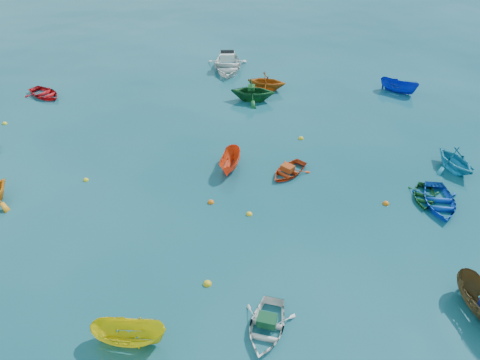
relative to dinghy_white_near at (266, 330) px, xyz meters
name	(u,v)px	position (x,y,z in m)	size (l,w,h in m)	color
ground	(271,244)	(1.91, 4.54, 0.00)	(160.00, 160.00, 0.00)	#0A3E4B
dinghy_white_near	(266,330)	(0.00, 0.00, 0.00)	(2.10, 2.93, 0.61)	silver
dinghy_blue_se	(438,205)	(11.54, 4.70, 0.00)	(2.39, 3.34, 0.69)	#0E42B4
sampan_yellow_mid	(131,342)	(-5.20, 1.07, 0.00)	(1.12, 2.98, 1.15)	yellow
dinghy_green_e	(424,198)	(11.14, 5.42, 0.00)	(1.73, 2.42, 0.50)	#124D20
dinghy_cyan_se	(453,169)	(14.48, 7.32, 0.00)	(2.49, 2.89, 1.52)	teal
sampan_orange_n	(230,168)	(1.90, 11.40, 0.00)	(1.05, 2.79, 1.08)	#F34716
dinghy_green_n	(253,100)	(6.08, 19.62, 0.00)	(2.83, 3.28, 1.73)	#125123
dinghy_red_ne	(288,173)	(4.99, 9.85, 0.00)	(1.91, 2.67, 0.55)	red
sampan_blue_far	(398,92)	(17.33, 17.57, 0.00)	(1.11, 2.95, 1.14)	#0E23AF
dinghy_red_far	(45,96)	(-8.87, 25.07, 0.00)	(2.20, 3.08, 0.64)	red
dinghy_orange_far	(266,90)	(7.72, 21.10, 0.00)	(2.57, 2.98, 1.57)	#BA5811
motorboat_white	(228,69)	(5.94, 25.90, 0.00)	(3.48, 4.87, 1.61)	silver
tarp_green_a	(267,320)	(0.05, 0.08, 0.49)	(0.75, 0.57, 0.36)	#114526
tarp_green_b	(251,88)	(5.99, 19.66, 1.02)	(0.65, 0.49, 0.31)	#134F1B
tarp_orange_b	(288,168)	(4.90, 9.79, 0.44)	(0.69, 0.52, 0.34)	#B03A12
buoy_ye_a	(207,284)	(-1.64, 3.02, 0.00)	(0.38, 0.38, 0.38)	gold
buoy_ye_b	(86,180)	(-6.39, 12.70, 0.00)	(0.31, 0.31, 0.31)	yellow
buoy_or_c	(211,203)	(-0.04, 8.55, 0.00)	(0.35, 0.35, 0.35)	orange
buoy_ye_c	(249,215)	(1.61, 6.98, 0.00)	(0.32, 0.32, 0.32)	yellow
buoy_or_d	(386,204)	(8.90, 5.61, 0.00)	(0.35, 0.35, 0.35)	#D9640B
buoy_ye_d	(5,124)	(-11.44, 21.29, 0.00)	(0.32, 0.32, 0.32)	yellow
buoy_or_e	(280,85)	(9.05, 21.59, 0.00)	(0.30, 0.30, 0.30)	#D0650B
buoy_ye_e	(301,139)	(7.29, 13.28, 0.00)	(0.34, 0.34, 0.34)	gold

